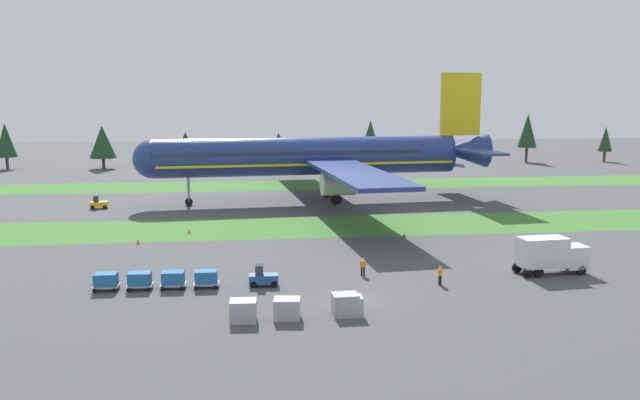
{
  "coord_description": "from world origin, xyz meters",
  "views": [
    {
      "loc": [
        -8.84,
        -51.28,
        16.83
      ],
      "look_at": [
        0.45,
        28.54,
        4.0
      ],
      "focal_mm": 36.33,
      "sensor_mm": 36.0,
      "label": 1
    }
  ],
  "objects_px": {
    "uld_container_0": "(243,311)",
    "uld_container_2": "(349,306)",
    "uld_container_3": "(345,304)",
    "ground_crew_marshaller": "(440,275)",
    "cargo_dolly_second": "(173,278)",
    "cargo_dolly_lead": "(206,278)",
    "taxiway_marker_0": "(138,241)",
    "taxiway_marker_1": "(189,231)",
    "cargo_dolly_fourth": "(106,280)",
    "taxiway_marker_2": "(404,235)",
    "cargo_dolly_third": "(140,279)",
    "ground_crew_loader": "(363,266)",
    "uld_container_1": "(287,309)",
    "pushback_tractor": "(99,203)",
    "baggage_tug": "(263,277)",
    "airliner": "(318,156)",
    "catering_truck": "(551,254)"
  },
  "relations": [
    {
      "from": "uld_container_0",
      "to": "uld_container_2",
      "type": "bearing_deg",
      "value": 2.95
    },
    {
      "from": "baggage_tug",
      "to": "uld_container_3",
      "type": "height_order",
      "value": "baggage_tug"
    },
    {
      "from": "pushback_tractor",
      "to": "taxiway_marker_0",
      "type": "bearing_deg",
      "value": 16.39
    },
    {
      "from": "cargo_dolly_second",
      "to": "ground_crew_marshaller",
      "type": "xyz_separation_m",
      "value": [
        23.87,
        -1.61,
        0.03
      ]
    },
    {
      "from": "cargo_dolly_fourth",
      "to": "taxiway_marker_0",
      "type": "xyz_separation_m",
      "value": [
        -0.15,
        18.29,
        -0.61
      ]
    },
    {
      "from": "cargo_dolly_lead",
      "to": "taxiway_marker_2",
      "type": "relative_size",
      "value": 3.89
    },
    {
      "from": "ground_crew_loader",
      "to": "taxiway_marker_2",
      "type": "relative_size",
      "value": 3.04
    },
    {
      "from": "uld_container_2",
      "to": "cargo_dolly_third",
      "type": "bearing_deg",
      "value": 152.8
    },
    {
      "from": "pushback_tractor",
      "to": "uld_container_0",
      "type": "distance_m",
      "value": 57.48
    },
    {
      "from": "cargo_dolly_second",
      "to": "catering_truck",
      "type": "distance_m",
      "value": 35.58
    },
    {
      "from": "uld_container_0",
      "to": "taxiway_marker_0",
      "type": "xyz_separation_m",
      "value": [
        -12.13,
        27.64,
        -0.52
      ]
    },
    {
      "from": "cargo_dolly_fourth",
      "to": "cargo_dolly_second",
      "type": "bearing_deg",
      "value": 90.0
    },
    {
      "from": "uld_container_2",
      "to": "taxiway_marker_1",
      "type": "relative_size",
      "value": 3.45
    },
    {
      "from": "cargo_dolly_third",
      "to": "cargo_dolly_fourth",
      "type": "relative_size",
      "value": 1.0
    },
    {
      "from": "airliner",
      "to": "uld_container_2",
      "type": "bearing_deg",
      "value": 171.34
    },
    {
      "from": "cargo_dolly_fourth",
      "to": "airliner",
      "type": "bearing_deg",
      "value": 153.7
    },
    {
      "from": "cargo_dolly_fourth",
      "to": "taxiway_marker_2",
      "type": "relative_size",
      "value": 3.89
    },
    {
      "from": "cargo_dolly_lead",
      "to": "taxiway_marker_1",
      "type": "xyz_separation_m",
      "value": [
        -3.47,
        23.62,
        -0.63
      ]
    },
    {
      "from": "cargo_dolly_third",
      "to": "uld_container_2",
      "type": "distance_m",
      "value": 19.44
    },
    {
      "from": "airliner",
      "to": "uld_container_1",
      "type": "distance_m",
      "value": 56.81
    },
    {
      "from": "taxiway_marker_0",
      "to": "taxiway_marker_1",
      "type": "bearing_deg",
      "value": 43.94
    },
    {
      "from": "uld_container_2",
      "to": "taxiway_marker_2",
      "type": "height_order",
      "value": "uld_container_2"
    },
    {
      "from": "cargo_dolly_fourth",
      "to": "taxiway_marker_0",
      "type": "bearing_deg",
      "value": -178.57
    },
    {
      "from": "cargo_dolly_second",
      "to": "cargo_dolly_lead",
      "type": "bearing_deg",
      "value": 90.0
    },
    {
      "from": "ground_crew_loader",
      "to": "uld_container_3",
      "type": "xyz_separation_m",
      "value": [
        -3.4,
        -10.88,
        -0.1
      ]
    },
    {
      "from": "cargo_dolly_third",
      "to": "uld_container_2",
      "type": "bearing_deg",
      "value": 63.76
    },
    {
      "from": "ground_crew_loader",
      "to": "taxiway_marker_0",
      "type": "height_order",
      "value": "ground_crew_loader"
    },
    {
      "from": "ground_crew_marshaller",
      "to": "uld_container_1",
      "type": "height_order",
      "value": "ground_crew_marshaller"
    },
    {
      "from": "cargo_dolly_fourth",
      "to": "baggage_tug",
      "type": "bearing_deg",
      "value": 90.0
    },
    {
      "from": "cargo_dolly_lead",
      "to": "ground_crew_marshaller",
      "type": "relative_size",
      "value": 1.28
    },
    {
      "from": "cargo_dolly_third",
      "to": "taxiway_marker_2",
      "type": "relative_size",
      "value": 3.89
    },
    {
      "from": "cargo_dolly_third",
      "to": "pushback_tractor",
      "type": "distance_m",
      "value": 45.66
    },
    {
      "from": "ground_crew_loader",
      "to": "ground_crew_marshaller",
      "type": "bearing_deg",
      "value": -23.97
    },
    {
      "from": "cargo_dolly_third",
      "to": "uld_container_2",
      "type": "relative_size",
      "value": 1.11
    },
    {
      "from": "pushback_tractor",
      "to": "uld_container_3",
      "type": "distance_m",
      "value": 60.45
    },
    {
      "from": "airliner",
      "to": "cargo_dolly_lead",
      "type": "distance_m",
      "value": 49.59
    },
    {
      "from": "cargo_dolly_lead",
      "to": "taxiway_marker_0",
      "type": "height_order",
      "value": "cargo_dolly_lead"
    },
    {
      "from": "cargo_dolly_second",
      "to": "taxiway_marker_1",
      "type": "bearing_deg",
      "value": -177.67
    },
    {
      "from": "cargo_dolly_fourth",
      "to": "uld_container_2",
      "type": "bearing_deg",
      "value": 67.09
    },
    {
      "from": "uld_container_1",
      "to": "taxiway_marker_0",
      "type": "height_order",
      "value": "uld_container_1"
    },
    {
      "from": "uld_container_3",
      "to": "ground_crew_marshaller",
      "type": "bearing_deg",
      "value": 35.92
    },
    {
      "from": "taxiway_marker_0",
      "to": "taxiway_marker_1",
      "type": "xyz_separation_m",
      "value": [
        5.39,
        5.19,
        -0.02
      ]
    },
    {
      "from": "baggage_tug",
      "to": "uld_container_0",
      "type": "bearing_deg",
      "value": -9.85
    },
    {
      "from": "pushback_tractor",
      "to": "taxiway_marker_0",
      "type": "distance_m",
      "value": 27.31
    },
    {
      "from": "cargo_dolly_second",
      "to": "cargo_dolly_third",
      "type": "bearing_deg",
      "value": -90.0
    },
    {
      "from": "taxiway_marker_1",
      "to": "taxiway_marker_2",
      "type": "xyz_separation_m",
      "value": [
        26.18,
        -4.97,
        -0.0
      ]
    },
    {
      "from": "uld_container_3",
      "to": "uld_container_2",
      "type": "bearing_deg",
      "value": -22.28
    },
    {
      "from": "cargo_dolly_third",
      "to": "uld_container_3",
      "type": "xyz_separation_m",
      "value": [
        16.97,
        -8.76,
        -0.07
      ]
    },
    {
      "from": "cargo_dolly_second",
      "to": "taxiway_marker_1",
      "type": "xyz_separation_m",
      "value": [
        -0.57,
        23.57,
        -0.63
      ]
    },
    {
      "from": "cargo_dolly_lead",
      "to": "ground_crew_marshaller",
      "type": "xyz_separation_m",
      "value": [
        20.97,
        -1.56,
        0.03
      ]
    }
  ]
}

